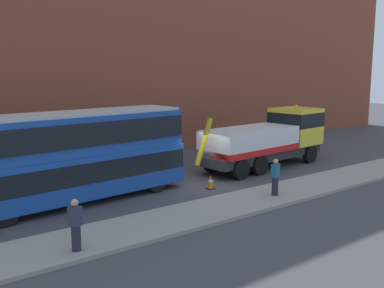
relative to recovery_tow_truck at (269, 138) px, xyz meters
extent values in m
plane|color=#424247|center=(-6.05, -0.54, -1.76)|extent=(120.00, 120.00, 0.00)
cube|color=gray|center=(-6.05, -4.74, -1.68)|extent=(60.00, 2.80, 0.15)
cube|color=brown|center=(-6.05, 8.45, 6.24)|extent=(60.00, 1.20, 16.00)
cube|color=#2D2D2D|center=(-0.48, -0.04, -0.90)|extent=(9.15, 2.96, 0.55)
cube|color=yellow|center=(2.71, 0.23, 0.52)|extent=(2.81, 2.81, 2.30)
cube|color=black|center=(2.71, 0.23, 0.97)|extent=(2.84, 2.84, 0.90)
cube|color=silver|center=(-1.77, -0.15, 0.07)|extent=(6.30, 3.10, 1.40)
cube|color=red|center=(-1.77, -0.15, -0.45)|extent=(6.30, 3.15, 0.36)
cylinder|color=#B79914|center=(-5.47, -0.46, 0.37)|extent=(1.25, 0.38, 2.52)
sphere|color=orange|center=(2.71, 0.23, 1.79)|extent=(0.24, 0.24, 0.24)
cylinder|color=black|center=(2.72, 1.34, -1.18)|extent=(1.18, 0.44, 1.16)
cylinder|color=black|center=(2.90, -0.87, -1.18)|extent=(1.18, 0.44, 1.16)
cylinder|color=black|center=(-2.27, 0.92, -1.18)|extent=(1.18, 0.44, 1.16)
cylinder|color=black|center=(-2.08, -1.29, -1.18)|extent=(1.18, 0.44, 1.16)
cylinder|color=black|center=(-3.86, 0.79, -1.18)|extent=(1.18, 0.44, 1.16)
cylinder|color=black|center=(-3.67, -1.42, -1.18)|extent=(1.18, 0.44, 1.16)
cube|color=#19479E|center=(-12.62, -0.04, -0.47)|extent=(11.17, 3.41, 1.90)
cube|color=#19479E|center=(-12.62, -0.04, 1.33)|extent=(10.94, 3.30, 1.70)
cube|color=black|center=(-12.62, -0.04, -0.22)|extent=(11.07, 3.45, 0.90)
cube|color=black|center=(-12.62, -0.04, 1.43)|extent=(10.85, 3.44, 1.00)
cube|color=#B2B2B2|center=(-12.62, -0.04, 2.24)|extent=(10.72, 3.18, 0.12)
cube|color=yellow|center=(-7.12, 0.42, 0.78)|extent=(0.19, 1.50, 0.44)
cylinder|color=black|center=(-8.82, 1.36, -1.24)|extent=(1.06, 0.39, 1.04)
cylinder|color=black|center=(-8.64, -0.79, -1.24)|extent=(1.06, 0.39, 1.04)
cylinder|color=black|center=(-15.82, -1.39, -1.24)|extent=(1.06, 0.39, 1.04)
cylinder|color=#232333|center=(-14.66, -5.47, -1.18)|extent=(0.41, 0.41, 0.85)
cube|color=#2D3347|center=(-14.66, -5.47, -0.45)|extent=(0.43, 0.48, 0.62)
sphere|color=tan|center=(-14.66, -5.47, -0.02)|extent=(0.24, 0.24, 0.24)
cylinder|color=#232333|center=(-4.84, -4.96, -1.18)|extent=(0.36, 0.36, 0.85)
cube|color=#1E6084|center=(-4.84, -4.96, -0.45)|extent=(0.45, 0.35, 0.62)
sphere|color=tan|center=(-4.84, -4.96, -0.02)|extent=(0.24, 0.24, 0.24)
cone|color=orange|center=(-6.18, -1.90, -1.40)|extent=(0.32, 0.32, 0.72)
cylinder|color=white|center=(-6.18, -1.90, -1.36)|extent=(0.21, 0.21, 0.10)
cube|color=black|center=(-6.18, -1.90, -1.74)|extent=(0.36, 0.36, 0.04)
camera|label=1|loc=(-19.70, -18.32, 4.11)|focal=41.01mm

